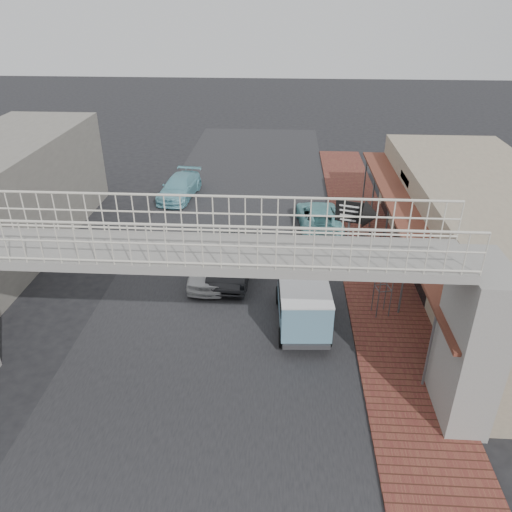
# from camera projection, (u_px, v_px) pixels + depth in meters

# --- Properties ---
(ground) EXTENTS (120.00, 120.00, 0.00)m
(ground) POSITION_uv_depth(u_px,v_px,m) (219.00, 323.00, 18.90)
(ground) COLOR black
(ground) RESTS_ON ground
(road_strip) EXTENTS (10.00, 60.00, 0.01)m
(road_strip) POSITION_uv_depth(u_px,v_px,m) (219.00, 323.00, 18.90)
(road_strip) COLOR black
(road_strip) RESTS_ON ground
(sidewalk) EXTENTS (3.00, 40.00, 0.10)m
(sidewalk) POSITION_uv_depth(u_px,v_px,m) (379.00, 286.00, 21.17)
(sidewalk) COLOR brown
(sidewalk) RESTS_ON ground
(shophouse_row) EXTENTS (7.20, 18.00, 4.00)m
(shophouse_row) POSITION_uv_depth(u_px,v_px,m) (489.00, 237.00, 20.90)
(shophouse_row) COLOR gray
(shophouse_row) RESTS_ON ground
(footbridge) EXTENTS (16.40, 2.40, 6.34)m
(footbridge) POSITION_uv_depth(u_px,v_px,m) (197.00, 315.00, 13.88)
(footbridge) COLOR gray
(footbridge) RESTS_ON ground
(building_far_left) EXTENTS (5.00, 14.00, 5.00)m
(building_far_left) POSITION_uv_depth(u_px,v_px,m) (2.00, 197.00, 23.59)
(building_far_left) COLOR gray
(building_far_left) RESTS_ON ground
(white_hatchback) EXTENTS (1.78, 4.06, 1.36)m
(white_hatchback) POSITION_uv_depth(u_px,v_px,m) (212.00, 264.00, 21.58)
(white_hatchback) COLOR silver
(white_hatchback) RESTS_ON ground
(dark_sedan) EXTENTS (1.82, 4.70, 1.52)m
(dark_sedan) POSITION_uv_depth(u_px,v_px,m) (233.00, 259.00, 21.86)
(dark_sedan) COLOR black
(dark_sedan) RESTS_ON ground
(angkot_curb) EXTENTS (2.50, 4.74, 1.27)m
(angkot_curb) POSITION_uv_depth(u_px,v_px,m) (319.00, 217.00, 26.18)
(angkot_curb) COLOR #67AEB2
(angkot_curb) RESTS_ON ground
(angkot_far) EXTENTS (2.36, 4.64, 1.29)m
(angkot_far) POSITION_uv_depth(u_px,v_px,m) (180.00, 187.00, 30.16)
(angkot_far) COLOR #73BAC8
(angkot_far) RESTS_ON ground
(angkot_van) EXTENTS (2.04, 4.08, 1.95)m
(angkot_van) POSITION_uv_depth(u_px,v_px,m) (303.00, 296.00, 18.28)
(angkot_van) COLOR black
(angkot_van) RESTS_ON ground
(motorcycle_near) EXTENTS (1.53, 0.59, 0.79)m
(motorcycle_near) POSITION_uv_depth(u_px,v_px,m) (346.00, 248.00, 23.33)
(motorcycle_near) COLOR black
(motorcycle_near) RESTS_ON sidewalk
(motorcycle_far) EXTENTS (1.90, 0.90, 1.10)m
(motorcycle_far) POSITION_uv_depth(u_px,v_px,m) (375.00, 240.00, 23.79)
(motorcycle_far) COLOR black
(motorcycle_far) RESTS_ON sidewalk
(street_clock) EXTENTS (0.71, 0.63, 2.77)m
(street_clock) POSITION_uv_depth(u_px,v_px,m) (387.00, 261.00, 18.24)
(street_clock) COLOR #59595B
(street_clock) RESTS_ON sidewalk
(arrow_sign) EXTENTS (1.97, 1.31, 3.25)m
(arrow_sign) POSITION_uv_depth(u_px,v_px,m) (369.00, 215.00, 21.13)
(arrow_sign) COLOR #59595B
(arrow_sign) RESTS_ON sidewalk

